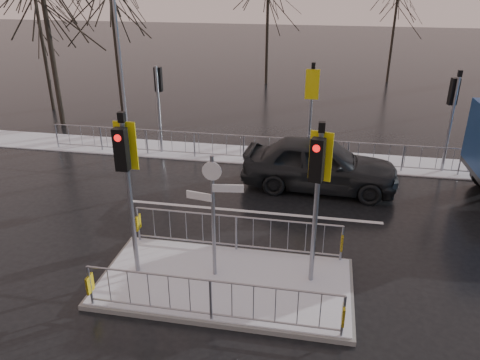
# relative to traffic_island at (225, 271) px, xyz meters

# --- Properties ---
(ground) EXTENTS (120.00, 120.00, 0.00)m
(ground) POSITION_rel_traffic_island_xyz_m (0.01, -0.01, -0.39)
(ground) COLOR black
(ground) RESTS_ON ground
(snow_verge) EXTENTS (30.00, 2.00, 0.04)m
(snow_verge) POSITION_rel_traffic_island_xyz_m (0.01, 8.59, -0.37)
(snow_verge) COLOR silver
(snow_verge) RESTS_ON ground
(lane_markings) EXTENTS (8.00, 11.38, 0.01)m
(lane_markings) POSITION_rel_traffic_island_xyz_m (0.01, -0.34, -0.39)
(lane_markings) COLOR silver
(lane_markings) RESTS_ON ground
(traffic_island) EXTENTS (6.00, 3.04, 4.15)m
(traffic_island) POSITION_rel_traffic_island_xyz_m (0.00, 0.00, 0.00)
(traffic_island) COLOR slate
(traffic_island) RESTS_ON ground
(far_kerb_fixtures) EXTENTS (18.00, 0.65, 3.83)m
(far_kerb_fixtures) POSITION_rel_traffic_island_xyz_m (0.31, 8.08, 0.63)
(far_kerb_fixtures) COLOR gray
(far_kerb_fixtures) RESTS_ON ground
(car_far_lane) EXTENTS (5.31, 2.33, 1.78)m
(car_far_lane) POSITION_rel_traffic_island_xyz_m (2.01, 5.96, 0.50)
(car_far_lane) COLOR black
(car_far_lane) RESTS_ON ground
(tree_near_b) EXTENTS (4.00, 4.00, 7.55)m
(tree_near_b) POSITION_rel_traffic_island_xyz_m (-7.99, 12.49, 4.76)
(tree_near_b) COLOR black
(tree_near_b) RESTS_ON ground
(tree_near_c) EXTENTS (3.50, 3.50, 6.61)m
(tree_near_c) POSITION_rel_traffic_island_xyz_m (-12.49, 13.49, 4.11)
(tree_near_c) COLOR black
(tree_near_c) RESTS_ON ground
(tree_far_a) EXTENTS (3.75, 3.75, 7.08)m
(tree_far_a) POSITION_rel_traffic_island_xyz_m (-1.99, 21.99, 4.43)
(tree_far_a) COLOR black
(tree_far_a) RESTS_ON ground
(tree_far_b) EXTENTS (3.25, 3.25, 6.14)m
(tree_far_b) POSITION_rel_traffic_island_xyz_m (6.01, 23.99, 3.79)
(tree_far_b) COLOR black
(tree_far_b) RESTS_ON ground
(street_lamp_left) EXTENTS (1.25, 0.18, 8.20)m
(street_lamp_left) POSITION_rel_traffic_island_xyz_m (-6.42, 9.49, 4.10)
(street_lamp_left) COLOR gray
(street_lamp_left) RESTS_ON ground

